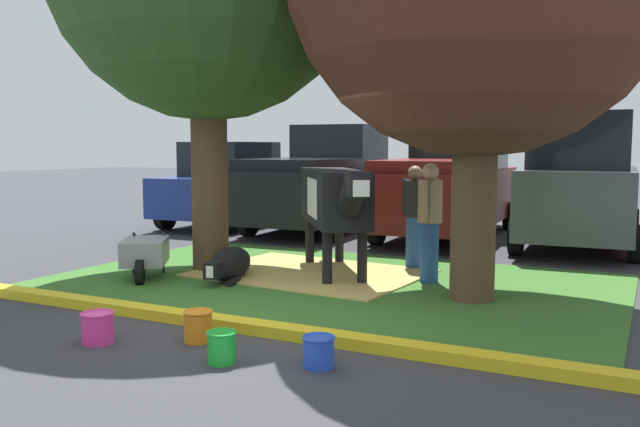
% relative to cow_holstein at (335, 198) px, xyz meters
% --- Properties ---
extents(ground_plane, '(80.00, 80.00, 0.00)m').
position_rel_cow_holstein_xyz_m(ground_plane, '(0.33, -2.52, -1.16)').
color(ground_plane, '#38383D').
extents(grass_island, '(7.79, 4.98, 0.02)m').
position_rel_cow_holstein_xyz_m(grass_island, '(0.16, -0.51, -1.15)').
color(grass_island, '#386B28').
rests_on(grass_island, ground).
extents(curb_yellow, '(8.99, 0.24, 0.12)m').
position_rel_cow_holstein_xyz_m(curb_yellow, '(0.16, -3.15, -1.10)').
color(curb_yellow, yellow).
rests_on(curb_yellow, ground).
extents(hay_bedding, '(3.40, 2.67, 0.04)m').
position_rel_cow_holstein_xyz_m(hay_bedding, '(-0.35, -0.11, -1.13)').
color(hay_bedding, tan).
rests_on(hay_bedding, ground).
extents(cow_holstein, '(2.15, 2.75, 1.62)m').
position_rel_cow_holstein_xyz_m(cow_holstein, '(0.00, 0.00, 0.00)').
color(cow_holstein, black).
rests_on(cow_holstein, ground).
extents(calf_lying, '(0.72, 1.33, 0.48)m').
position_rel_cow_holstein_xyz_m(calf_lying, '(-1.19, -1.03, -0.92)').
color(calf_lying, black).
rests_on(calf_lying, ground).
extents(person_handler, '(0.48, 0.34, 1.63)m').
position_rel_cow_holstein_xyz_m(person_handler, '(0.89, 1.01, -0.29)').
color(person_handler, '#23478C').
rests_on(person_handler, ground).
extents(person_visitor_near, '(0.34, 0.53, 1.69)m').
position_rel_cow_holstein_xyz_m(person_visitor_near, '(1.42, 0.11, -0.25)').
color(person_visitor_near, '#23478C').
rests_on(person_visitor_near, ground).
extents(wheelbarrow, '(1.20, 1.49, 0.63)m').
position_rel_cow_holstein_xyz_m(wheelbarrow, '(-2.37, -1.46, -0.77)').
color(wheelbarrow, gray).
rests_on(wheelbarrow, ground).
extents(bucket_pink, '(0.33, 0.33, 0.31)m').
position_rel_cow_holstein_xyz_m(bucket_pink, '(-0.60, -4.15, -1.00)').
color(bucket_pink, '#EA3893').
rests_on(bucket_pink, ground).
extents(bucket_orange, '(0.30, 0.30, 0.31)m').
position_rel_cow_holstein_xyz_m(bucket_orange, '(0.25, -3.66, -1.00)').
color(bucket_orange, orange).
rests_on(bucket_orange, ground).
extents(bucket_green, '(0.28, 0.28, 0.29)m').
position_rel_cow_holstein_xyz_m(bucket_green, '(0.84, -4.11, -1.01)').
color(bucket_green, green).
rests_on(bucket_green, ground).
extents(bucket_blue, '(0.30, 0.30, 0.28)m').
position_rel_cow_holstein_xyz_m(bucket_blue, '(1.67, -3.82, -1.01)').
color(bucket_blue, blue).
rests_on(bucket_blue, ground).
extents(sedan_blue, '(2.17, 4.48, 2.02)m').
position_rel_cow_holstein_xyz_m(sedan_blue, '(-5.05, 4.68, -0.18)').
color(sedan_blue, navy).
rests_on(sedan_blue, ground).
extents(pickup_truck_black, '(2.40, 5.48, 2.42)m').
position_rel_cow_holstein_xyz_m(pickup_truck_black, '(-2.63, 5.00, -0.05)').
color(pickup_truck_black, black).
rests_on(pickup_truck_black, ground).
extents(pickup_truck_maroon, '(2.40, 5.48, 2.42)m').
position_rel_cow_holstein_xyz_m(pickup_truck_maroon, '(0.29, 5.10, -0.05)').
color(pickup_truck_maroon, maroon).
rests_on(pickup_truck_maroon, ground).
extents(suv_dark_grey, '(2.28, 4.68, 2.52)m').
position_rel_cow_holstein_xyz_m(suv_dark_grey, '(2.93, 4.68, 0.11)').
color(suv_dark_grey, '#4C5156').
rests_on(suv_dark_grey, ground).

